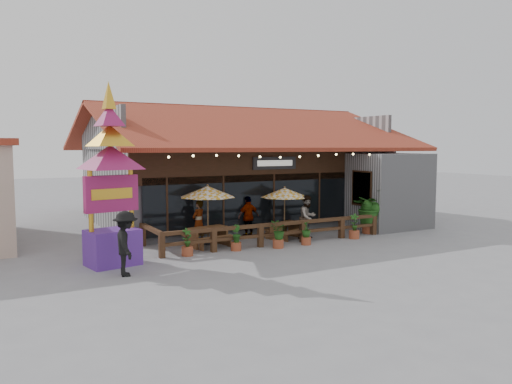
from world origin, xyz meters
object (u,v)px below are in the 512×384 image
umbrella_left (208,192)px  pedestrian (126,243)px  thai_sign_tower (110,162)px  tropical_plant (369,208)px  umbrella_right (285,193)px  picnic_table_right (285,228)px  picnic_table_left (208,233)px

umbrella_left → pedestrian: size_ratio=1.22×
thai_sign_tower → tropical_plant: (11.61, 0.65, -2.26)m
tropical_plant → umbrella_right: bearing=166.4°
picnic_table_right → thai_sign_tower: thai_sign_tower is taller
umbrella_right → pedestrian: (-7.65, -3.17, -0.95)m
umbrella_left → thai_sign_tower: thai_sign_tower is taller
umbrella_left → tropical_plant: bearing=-8.6°
picnic_table_left → pedestrian: (-3.95, -2.94, 0.48)m
umbrella_right → pedestrian: 8.33m
umbrella_left → picnic_table_right: size_ratio=1.38×
thai_sign_tower → umbrella_right: bearing=11.7°
umbrella_left → picnic_table_left: bearing=-114.1°
picnic_table_left → tropical_plant: size_ratio=0.89×
umbrella_left → tropical_plant: (7.42, -1.12, -0.96)m
picnic_table_left → picnic_table_right: picnic_table_left is taller
umbrella_right → tropical_plant: 4.10m
tropical_plant → pedestrian: size_ratio=1.02×
umbrella_left → pedestrian: umbrella_left is taller
picnic_table_left → thai_sign_tower: (-4.01, -1.37, 2.91)m
picnic_table_right → thai_sign_tower: size_ratio=0.27×
picnic_table_left → picnic_table_right: (3.60, 0.00, -0.05)m
thai_sign_tower → umbrella_left: bearing=22.9°
thai_sign_tower → picnic_table_right: bearing=10.2°
picnic_table_right → umbrella_left: bearing=173.4°
umbrella_right → pedestrian: size_ratio=1.32×
picnic_table_left → pedestrian: size_ratio=0.91×
umbrella_right → tropical_plant: (3.91, -0.95, -0.78)m
picnic_table_right → tropical_plant: size_ratio=0.87×
umbrella_right → picnic_table_right: bearing=-113.2°
picnic_table_right → pedestrian: (-7.55, -2.94, 0.53)m
tropical_plant → thai_sign_tower: bearing=-176.8°
thai_sign_tower → tropical_plant: 11.84m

